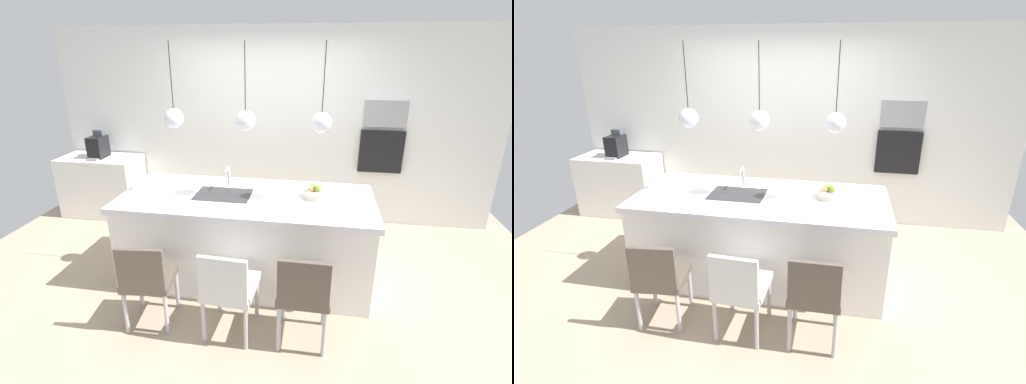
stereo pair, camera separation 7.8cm
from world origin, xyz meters
TOP-DOWN VIEW (x-y plane):
  - floor at (0.00, 0.00)m, footprint 6.60×6.60m
  - back_wall at (0.00, 1.65)m, footprint 6.00×0.10m
  - kitchen_island at (0.00, 0.00)m, footprint 2.53×1.10m
  - sink_basin at (-0.24, 0.00)m, footprint 0.56×0.40m
  - faucet at (-0.24, 0.21)m, footprint 0.02×0.17m
  - fruit_bowl at (0.68, 0.09)m, footprint 0.26×0.26m
  - side_counter at (-2.40, 1.28)m, footprint 1.10×0.60m
  - coffee_machine at (-2.39, 1.28)m, footprint 0.20×0.35m
  - microwave at (1.50, 1.58)m, footprint 0.54×0.08m
  - oven at (1.50, 1.58)m, footprint 0.56×0.08m
  - chair_near at (-0.68, -0.91)m, footprint 0.45×0.46m
  - chair_middle at (0.03, -0.92)m, footprint 0.44×0.49m
  - chair_far at (0.64, -0.91)m, footprint 0.42×0.43m
  - pendant_light_left at (-0.70, 0.00)m, footprint 0.19×0.19m
  - pendant_light_center at (0.00, 0.00)m, footprint 0.19×0.19m
  - pendant_light_right at (0.70, 0.00)m, footprint 0.19×0.19m

SIDE VIEW (x-z plane):
  - floor at x=0.00m, z-range 0.00..0.00m
  - side_counter at x=-2.40m, z-range 0.00..0.86m
  - kitchen_island at x=0.00m, z-range 0.00..0.92m
  - chair_middle at x=0.03m, z-range 0.06..0.89m
  - chair_near at x=-0.68m, z-range 0.06..0.89m
  - chair_far at x=0.64m, z-range 0.07..0.92m
  - sink_basin at x=-0.24m, z-range 0.91..0.92m
  - fruit_bowl at x=0.68m, z-range 0.88..1.04m
  - coffee_machine at x=-2.39m, z-range 0.83..1.21m
  - oven at x=1.50m, z-range 0.76..1.32m
  - faucet at x=-0.24m, z-range 0.95..1.17m
  - back_wall at x=0.00m, z-range 0.00..2.60m
  - microwave at x=1.50m, z-range 1.37..1.71m
  - pendant_light_left at x=-0.70m, z-range 1.28..2.08m
  - pendant_light_center at x=0.00m, z-range 1.28..2.08m
  - pendant_light_right at x=0.70m, z-range 1.28..2.08m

